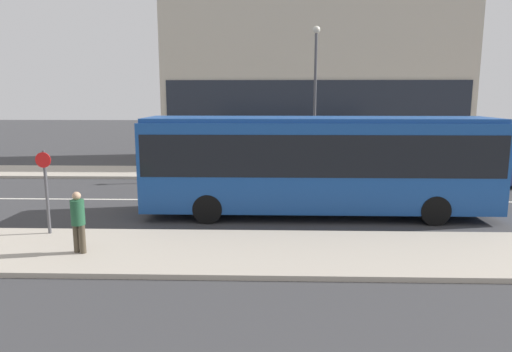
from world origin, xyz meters
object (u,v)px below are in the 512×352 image
object	(u,v)px
city_bus	(318,160)
street_lamp	(315,87)
parked_car_0	(510,171)
pedestrian_near_stop	(78,219)
bus_stop_sign	(46,185)

from	to	relation	value
city_bus	street_lamp	bearing A→B (deg)	90.95
parked_car_0	pedestrian_near_stop	size ratio (longest dim) A/B	2.62
city_bus	pedestrian_near_stop	distance (m)	7.89
bus_stop_sign	street_lamp	size ratio (longest dim) A/B	0.34
street_lamp	parked_car_0	bearing A→B (deg)	-10.30
parked_car_0	bus_stop_sign	size ratio (longest dim) A/B	1.71
parked_car_0	street_lamp	bearing A→B (deg)	169.70
city_bus	street_lamp	world-z (taller)	street_lamp
bus_stop_sign	street_lamp	bearing A→B (deg)	49.14
city_bus	bus_stop_sign	bearing A→B (deg)	-155.51
city_bus	street_lamp	size ratio (longest dim) A/B	1.63
pedestrian_near_stop	street_lamp	xyz separation A→B (m)	(7.05, 11.60, 3.49)
parked_car_0	bus_stop_sign	bearing A→B (deg)	-154.46
street_lamp	bus_stop_sign	bearing A→B (deg)	-130.86
bus_stop_sign	street_lamp	distance (m)	13.52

